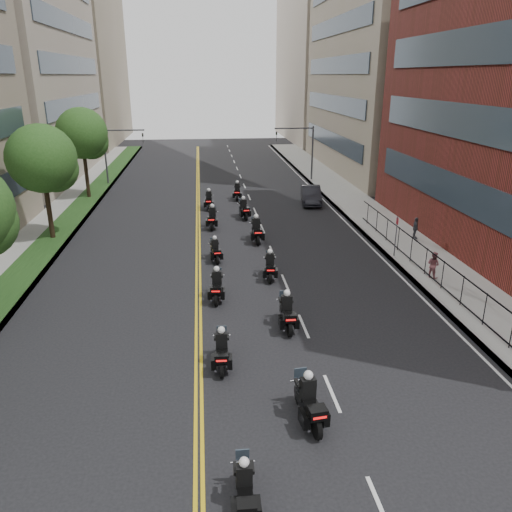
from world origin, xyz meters
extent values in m
cube|color=gray|center=(12.00, 25.00, 0.07)|extent=(4.00, 90.00, 0.15)
cube|color=gray|center=(-12.00, 25.00, 0.07)|extent=(4.00, 90.00, 0.15)
cube|color=#183714|center=(-11.20, 25.00, 0.17)|extent=(2.00, 90.00, 0.04)
cube|color=#333F4C|center=(13.95, 17.00, 3.50)|extent=(0.12, 25.80, 1.80)
cube|color=#333F4C|center=(13.95, 17.00, 7.50)|extent=(0.12, 25.80, 1.80)
cube|color=#333F4C|center=(13.95, 17.00, 11.50)|extent=(0.12, 25.80, 1.80)
cube|color=gray|center=(21.50, 48.00, 15.00)|extent=(15.00, 28.00, 30.00)
cube|color=#333F4C|center=(13.95, 48.00, 3.50)|extent=(0.12, 24.08, 1.80)
cube|color=#333F4C|center=(13.95, 48.00, 7.50)|extent=(0.12, 24.08, 1.80)
cube|color=#333F4C|center=(13.95, 48.00, 11.50)|extent=(0.12, 24.08, 1.80)
cube|color=#333F4C|center=(13.95, 48.00, 15.50)|extent=(0.12, 24.08, 1.80)
cube|color=#A39483|center=(21.50, 78.00, 13.00)|extent=(15.00, 28.00, 26.00)
cube|color=#333F4C|center=(-13.95, 48.00, 3.50)|extent=(0.12, 24.08, 1.80)
cube|color=#333F4C|center=(-13.95, 48.00, 7.50)|extent=(0.12, 24.08, 1.80)
cube|color=#333F4C|center=(-13.95, 48.00, 11.50)|extent=(0.12, 24.08, 1.80)
cube|color=#333F4C|center=(-13.95, 48.00, 15.50)|extent=(0.12, 24.08, 1.80)
cube|color=gray|center=(-22.00, 78.00, 13.00)|extent=(16.00, 28.00, 26.00)
cube|color=black|center=(11.00, 12.00, 1.60)|extent=(0.05, 28.00, 0.05)
cube|color=black|center=(11.00, 12.00, 0.30)|extent=(0.05, 28.00, 0.05)
cylinder|color=black|center=(-11.20, 24.00, 2.55)|extent=(0.32, 0.32, 5.11)
sphere|color=#224E1A|center=(-11.20, 24.00, 5.47)|extent=(4.40, 4.40, 4.40)
sphere|color=#224E1A|center=(-10.60, 24.40, 4.75)|extent=(3.08, 3.08, 3.08)
cylinder|color=black|center=(-11.20, 36.00, 2.69)|extent=(0.32, 0.32, 5.39)
sphere|color=#224E1A|center=(-11.20, 36.00, 5.78)|extent=(4.40, 4.40, 4.40)
sphere|color=#224E1A|center=(-10.60, 36.40, 5.00)|extent=(3.08, 3.08, 3.08)
cylinder|color=#3F3F44|center=(10.50, 42.00, 2.80)|extent=(0.18, 0.18, 5.60)
cylinder|color=#3F3F44|center=(8.50, 42.00, 5.40)|extent=(4.00, 0.14, 0.14)
imported|color=black|center=(6.70, 42.00, 4.60)|extent=(0.16, 0.20, 1.00)
cylinder|color=#3F3F44|center=(-10.50, 42.00, 2.80)|extent=(0.18, 0.18, 5.60)
cylinder|color=#3F3F44|center=(-8.50, 42.00, 5.40)|extent=(4.00, 0.14, 0.14)
imported|color=black|center=(-6.70, 42.00, 4.60)|extent=(0.16, 0.20, 1.00)
cylinder|color=black|center=(-0.27, 1.17, 0.31)|extent=(0.14, 0.63, 0.63)
cube|color=black|center=(-0.28, 0.43, 0.57)|extent=(0.41, 1.25, 0.37)
cube|color=silver|center=(-0.28, 0.48, 0.36)|extent=(0.36, 0.51, 0.28)
cube|color=black|center=(-0.29, -0.31, 0.79)|extent=(0.49, 0.40, 0.30)
cube|color=black|center=(-0.28, 0.48, 1.03)|extent=(0.41, 0.26, 0.57)
sphere|color=silver|center=(-0.28, 0.49, 1.42)|extent=(0.27, 0.27, 0.27)
cylinder|color=black|center=(2.14, 2.83, 0.36)|extent=(0.24, 0.74, 0.73)
cylinder|color=black|center=(1.94, 4.53, 0.36)|extent=(0.24, 0.74, 0.73)
cube|color=black|center=(2.04, 3.68, 0.66)|extent=(0.62, 1.49, 0.43)
cube|color=silver|center=(2.03, 3.73, 0.42)|extent=(0.47, 0.63, 0.32)
cube|color=black|center=(2.14, 2.83, 0.92)|extent=(0.61, 0.51, 0.34)
cube|color=red|center=(2.17, 2.61, 0.90)|extent=(0.43, 0.08, 0.07)
cube|color=black|center=(2.03, 3.73, 1.20)|extent=(0.50, 0.35, 0.66)
sphere|color=silver|center=(2.03, 3.74, 1.64)|extent=(0.31, 0.31, 0.31)
cylinder|color=black|center=(-0.59, 6.41, 0.33)|extent=(0.17, 0.67, 0.66)
cylinder|color=black|center=(-0.51, 7.97, 0.33)|extent=(0.17, 0.67, 0.66)
cube|color=black|center=(-0.55, 7.19, 0.61)|extent=(0.48, 1.34, 0.39)
cube|color=silver|center=(-0.55, 7.24, 0.38)|extent=(0.40, 0.56, 0.29)
cube|color=black|center=(-0.59, 6.41, 0.84)|extent=(0.53, 0.44, 0.31)
cube|color=red|center=(-0.60, 6.20, 0.82)|extent=(0.39, 0.05, 0.07)
cube|color=black|center=(-0.55, 7.24, 1.09)|extent=(0.44, 0.30, 0.61)
sphere|color=silver|center=(-0.55, 7.25, 1.50)|extent=(0.28, 0.28, 0.28)
cylinder|color=black|center=(2.42, 9.17, 0.36)|extent=(0.15, 0.71, 0.71)
cylinder|color=black|center=(2.43, 10.85, 0.36)|extent=(0.15, 0.71, 0.71)
cube|color=black|center=(2.43, 10.01, 0.65)|extent=(0.45, 1.42, 0.42)
cube|color=silver|center=(2.43, 10.06, 0.41)|extent=(0.40, 0.58, 0.31)
cube|color=black|center=(2.42, 9.17, 0.90)|extent=(0.55, 0.44, 0.34)
cube|color=red|center=(2.42, 8.95, 0.88)|extent=(0.42, 0.03, 0.07)
cube|color=black|center=(2.43, 10.06, 1.17)|extent=(0.46, 0.30, 0.65)
sphere|color=silver|center=(2.43, 10.07, 1.61)|extent=(0.30, 0.30, 0.30)
cylinder|color=black|center=(-0.58, 12.50, 0.35)|extent=(0.20, 0.70, 0.69)
cylinder|color=black|center=(-0.44, 14.13, 0.35)|extent=(0.20, 0.70, 0.69)
cube|color=black|center=(-0.51, 13.31, 0.63)|extent=(0.55, 1.41, 0.41)
cube|color=silver|center=(-0.50, 13.36, 0.40)|extent=(0.44, 0.59, 0.31)
cube|color=black|center=(-0.58, 12.50, 0.88)|extent=(0.57, 0.47, 0.33)
cube|color=red|center=(-0.60, 12.29, 0.86)|extent=(0.41, 0.07, 0.07)
cube|color=black|center=(-0.50, 13.36, 1.14)|extent=(0.47, 0.32, 0.63)
sphere|color=silver|center=(-0.50, 13.37, 1.57)|extent=(0.30, 0.30, 0.30)
cylinder|color=black|center=(2.39, 14.95, 0.33)|extent=(0.20, 0.68, 0.67)
cylinder|color=black|center=(2.55, 16.52, 0.33)|extent=(0.20, 0.68, 0.67)
cube|color=black|center=(2.47, 15.74, 0.61)|extent=(0.55, 1.36, 0.39)
cube|color=silver|center=(2.47, 15.79, 0.38)|extent=(0.43, 0.58, 0.30)
cube|color=black|center=(2.39, 14.95, 0.85)|extent=(0.55, 0.46, 0.31)
cube|color=red|center=(2.37, 14.75, 0.83)|extent=(0.39, 0.07, 0.07)
cube|color=black|center=(2.47, 15.79, 1.10)|extent=(0.46, 0.32, 0.61)
sphere|color=silver|center=(2.47, 15.80, 1.52)|extent=(0.29, 0.29, 0.29)
cylinder|color=black|center=(-0.33, 18.10, 0.31)|extent=(0.20, 0.63, 0.62)
cylinder|color=black|center=(-0.51, 19.55, 0.31)|extent=(0.20, 0.63, 0.62)
cube|color=black|center=(-0.42, 18.83, 0.57)|extent=(0.53, 1.27, 0.36)
cube|color=silver|center=(-0.43, 18.87, 0.36)|extent=(0.40, 0.54, 0.27)
cube|color=black|center=(-0.33, 18.10, 0.78)|extent=(0.52, 0.44, 0.29)
cube|color=red|center=(-0.31, 17.91, 0.77)|extent=(0.37, 0.07, 0.06)
cube|color=black|center=(-0.43, 18.87, 1.02)|extent=(0.43, 0.30, 0.57)
sphere|color=silver|center=(-0.43, 18.88, 1.40)|extent=(0.26, 0.26, 0.26)
cylinder|color=black|center=(2.44, 21.30, 0.38)|extent=(0.16, 0.76, 0.76)
cylinder|color=black|center=(2.43, 23.08, 0.38)|extent=(0.16, 0.76, 0.76)
cube|color=black|center=(2.43, 22.19, 0.69)|extent=(0.48, 1.50, 0.44)
cube|color=silver|center=(2.43, 22.24, 0.43)|extent=(0.43, 0.61, 0.33)
cube|color=black|center=(2.44, 21.30, 0.96)|extent=(0.58, 0.47, 0.36)
cube|color=red|center=(2.44, 21.06, 0.93)|extent=(0.45, 0.04, 0.08)
cube|color=black|center=(2.43, 22.24, 1.25)|extent=(0.49, 0.31, 0.69)
sphere|color=silver|center=(2.43, 22.25, 1.71)|extent=(0.32, 0.32, 0.32)
cylinder|color=black|center=(-0.47, 24.86, 0.36)|extent=(0.22, 0.73, 0.72)
cylinder|color=black|center=(-0.29, 26.53, 0.36)|extent=(0.22, 0.73, 0.72)
cube|color=black|center=(-0.38, 25.69, 0.65)|extent=(0.59, 1.46, 0.42)
cube|color=silver|center=(-0.38, 25.75, 0.41)|extent=(0.46, 0.62, 0.32)
cube|color=black|center=(-0.47, 24.86, 0.91)|extent=(0.59, 0.50, 0.34)
cube|color=red|center=(-0.49, 24.64, 0.89)|extent=(0.42, 0.08, 0.07)
cube|color=black|center=(-0.38, 25.75, 1.18)|extent=(0.49, 0.34, 0.65)
sphere|color=silver|center=(-0.37, 25.76, 1.62)|extent=(0.31, 0.31, 0.31)
cylinder|color=black|center=(2.19, 27.22, 0.35)|extent=(0.23, 0.71, 0.70)
cylinder|color=black|center=(1.98, 28.86, 0.35)|extent=(0.23, 0.71, 0.70)
cube|color=black|center=(2.09, 28.04, 0.64)|extent=(0.61, 1.44, 0.41)
cube|color=silver|center=(2.08, 28.09, 0.40)|extent=(0.46, 0.61, 0.31)
cube|color=black|center=(2.19, 27.22, 0.89)|extent=(0.59, 0.50, 0.33)
cube|color=red|center=(2.22, 27.01, 0.87)|extent=(0.41, 0.08, 0.07)
cube|color=black|center=(2.08, 28.09, 1.16)|extent=(0.49, 0.34, 0.64)
sphere|color=silver|center=(2.08, 28.10, 1.59)|extent=(0.30, 0.30, 0.30)
cylinder|color=black|center=(-0.56, 30.45, 0.35)|extent=(0.18, 0.70, 0.69)
cylinder|color=black|center=(-0.48, 32.08, 0.35)|extent=(0.18, 0.70, 0.69)
cube|color=black|center=(-0.52, 31.26, 0.63)|extent=(0.50, 1.40, 0.41)
cube|color=silver|center=(-0.52, 31.31, 0.40)|extent=(0.42, 0.58, 0.31)
cube|color=black|center=(-0.56, 30.45, 0.88)|extent=(0.55, 0.45, 0.33)
cube|color=red|center=(-0.57, 30.24, 0.86)|extent=(0.41, 0.05, 0.07)
cube|color=black|center=(-0.52, 31.31, 1.14)|extent=(0.46, 0.31, 0.63)
sphere|color=silver|center=(-0.52, 31.32, 1.57)|extent=(0.30, 0.30, 0.30)
cylinder|color=black|center=(1.99, 33.50, 0.34)|extent=(0.21, 0.70, 0.69)
cylinder|color=black|center=(2.15, 35.11, 0.34)|extent=(0.21, 0.70, 0.69)
cube|color=black|center=(2.07, 34.31, 0.63)|extent=(0.56, 1.40, 0.40)
cube|color=silver|center=(2.08, 34.36, 0.39)|extent=(0.44, 0.59, 0.30)
cube|color=black|center=(1.99, 33.50, 0.87)|extent=(0.57, 0.47, 0.32)
cube|color=red|center=(1.97, 33.29, 0.85)|extent=(0.40, 0.07, 0.07)
cube|color=black|center=(2.08, 34.36, 1.13)|extent=(0.47, 0.33, 0.63)
sphere|color=silver|center=(2.08, 34.37, 1.55)|extent=(0.29, 0.29, 0.29)
imported|color=black|center=(8.29, 32.09, 0.75)|extent=(2.18, 4.70, 1.49)
imported|color=#84484E|center=(11.20, 14.51, 0.88)|extent=(0.83, 0.89, 1.45)
imported|color=#3B3D42|center=(13.03, 21.15, 0.88)|extent=(0.47, 0.90, 1.46)
camera|label=1|loc=(-1.07, -9.40, 10.50)|focal=35.00mm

